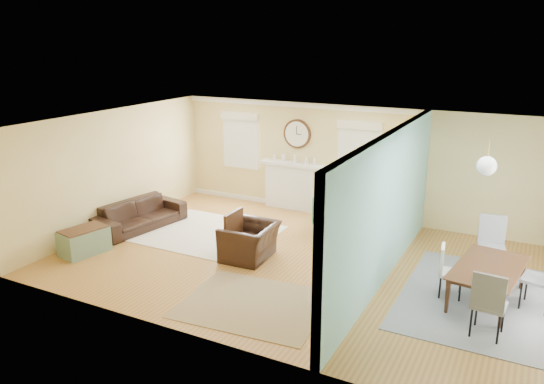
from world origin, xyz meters
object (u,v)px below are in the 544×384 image
at_px(eames_chair, 250,242).
at_px(dining_table, 489,284).
at_px(credenza, 383,236).
at_px(sofa, 140,215).
at_px(green_chair, 337,212).

xyz_separation_m(eames_chair, dining_table, (4.23, 0.24, -0.04)).
bearing_deg(eames_chair, credenza, 117.06).
relative_size(credenza, dining_table, 0.96).
relative_size(sofa, eames_chair, 2.01).
bearing_deg(eames_chair, sofa, -99.63).
height_order(sofa, green_chair, green_chair).
bearing_deg(sofa, dining_table, -81.44).
relative_size(sofa, green_chair, 2.62).
xyz_separation_m(eames_chair, green_chair, (0.90, 2.32, 0.03)).
height_order(green_chair, dining_table, green_chair).
relative_size(eames_chair, dining_table, 0.62).
bearing_deg(dining_table, green_chair, 65.77).
bearing_deg(credenza, sofa, -169.73).
distance_m(eames_chair, green_chair, 2.49).
distance_m(sofa, credenza, 5.28).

